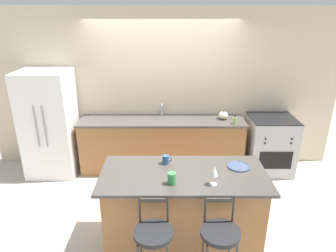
# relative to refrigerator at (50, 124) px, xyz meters

# --- Properties ---
(ground_plane) EXTENTS (18.00, 18.00, 0.00)m
(ground_plane) POSITION_rel_refrigerator_xyz_m (1.84, -0.27, -0.88)
(ground_plane) COLOR beige
(wall_back) EXTENTS (6.00, 0.07, 2.70)m
(wall_back) POSITION_rel_refrigerator_xyz_m (1.84, 0.39, 0.47)
(wall_back) COLOR beige
(wall_back) RESTS_ON ground_plane
(back_counter) EXTENTS (2.77, 0.64, 0.92)m
(back_counter) POSITION_rel_refrigerator_xyz_m (1.84, 0.09, -0.42)
(back_counter) COLOR #936038
(back_counter) RESTS_ON ground_plane
(sink_faucet) EXTENTS (0.02, 0.13, 0.22)m
(sink_faucet) POSITION_rel_refrigerator_xyz_m (1.84, 0.27, 0.18)
(sink_faucet) COLOR #ADAFB5
(sink_faucet) RESTS_ON back_counter
(kitchen_island) EXTENTS (1.83, 0.85, 0.96)m
(kitchen_island) POSITION_rel_refrigerator_xyz_m (2.12, -1.75, -0.39)
(kitchen_island) COLOR #936038
(kitchen_island) RESTS_ON ground_plane
(refrigerator) EXTENTS (0.80, 0.76, 1.75)m
(refrigerator) POSITION_rel_refrigerator_xyz_m (0.00, 0.00, 0.00)
(refrigerator) COLOR white
(refrigerator) RESTS_ON ground_plane
(oven_range) EXTENTS (0.74, 0.71, 0.97)m
(oven_range) POSITION_rel_refrigerator_xyz_m (3.68, 0.02, -0.39)
(oven_range) COLOR #ADAFB5
(oven_range) RESTS_ON ground_plane
(bar_stool_near) EXTENTS (0.37, 0.37, 1.04)m
(bar_stool_near) POSITION_rel_refrigerator_xyz_m (1.81, -2.42, -0.28)
(bar_stool_near) COLOR #332D28
(bar_stool_near) RESTS_ON ground_plane
(bar_stool_far) EXTENTS (0.37, 0.37, 1.04)m
(bar_stool_far) POSITION_rel_refrigerator_xyz_m (2.43, -2.42, -0.28)
(bar_stool_far) COLOR #332D28
(bar_stool_far) RESTS_ON ground_plane
(dinner_plate) EXTENTS (0.26, 0.26, 0.02)m
(dinner_plate) POSITION_rel_refrigerator_xyz_m (2.75, -1.61, 0.09)
(dinner_plate) COLOR #425170
(dinner_plate) RESTS_ON kitchen_island
(wine_glass) EXTENTS (0.08, 0.08, 0.22)m
(wine_glass) POSITION_rel_refrigerator_xyz_m (2.41, -1.98, 0.23)
(wine_glass) COLOR white
(wine_glass) RESTS_ON kitchen_island
(coffee_mug) EXTENTS (0.11, 0.08, 0.10)m
(coffee_mug) POSITION_rel_refrigerator_xyz_m (1.92, -1.53, 0.13)
(coffee_mug) COLOR #335689
(coffee_mug) RESTS_ON kitchen_island
(tumbler_cup) EXTENTS (0.09, 0.09, 0.13)m
(tumbler_cup) POSITION_rel_refrigerator_xyz_m (1.99, -1.96, 0.14)
(tumbler_cup) COLOR #3D934C
(tumbler_cup) RESTS_ON kitchen_island
(pumpkin_decoration) EXTENTS (0.16, 0.16, 0.15)m
(pumpkin_decoration) POSITION_rel_refrigerator_xyz_m (2.88, 0.11, 0.10)
(pumpkin_decoration) COLOR beige
(pumpkin_decoration) RESTS_ON back_counter
(soap_bottle) EXTENTS (0.06, 0.06, 0.13)m
(soap_bottle) POSITION_rel_refrigerator_xyz_m (3.02, -0.13, 0.10)
(soap_bottle) COLOR #89B260
(soap_bottle) RESTS_ON back_counter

